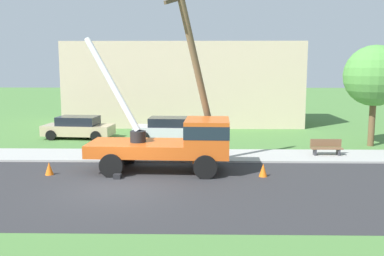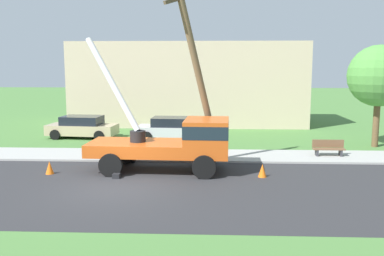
{
  "view_description": "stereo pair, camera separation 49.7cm",
  "coord_description": "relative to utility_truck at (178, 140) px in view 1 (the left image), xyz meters",
  "views": [
    {
      "loc": [
        3.11,
        -15.87,
        4.73
      ],
      "look_at": [
        2.74,
        3.55,
        1.84
      ],
      "focal_mm": 40.11,
      "sensor_mm": 36.0,
      "label": 1
    },
    {
      "loc": [
        3.61,
        -15.86,
        4.73
      ],
      "look_at": [
        2.74,
        3.55,
        1.84
      ],
      "focal_mm": 40.11,
      "sensor_mm": 36.0,
      "label": 2
    }
  ],
  "objects": [
    {
      "name": "park_bench",
      "position": [
        7.5,
        3.14,
        -0.95
      ],
      "size": [
        1.6,
        0.45,
        0.9
      ],
      "color": "brown",
      "rests_on": "ground"
    },
    {
      "name": "traffic_cone_ahead",
      "position": [
        3.66,
        -0.9,
        -1.13
      ],
      "size": [
        0.36,
        0.36,
        0.56
      ],
      "primitive_type": "cone",
      "color": "orange",
      "rests_on": "ground"
    },
    {
      "name": "ground_plane",
      "position": [
        -2.13,
        9.2,
        -1.41
      ],
      "size": [
        120.0,
        120.0,
        0.0
      ],
      "primitive_type": "plane",
      "color": "#477538"
    },
    {
      "name": "leaning_utility_pole",
      "position": [
        0.85,
        1.15,
        3.05
      ],
      "size": [
        2.67,
        2.43,
        8.69
      ],
      "color": "brown",
      "rests_on": "ground"
    },
    {
      "name": "utility_truck",
      "position": [
        0.0,
        0.0,
        0.0
      ],
      "size": [
        6.75,
        3.21,
        5.98
      ],
      "color": "#C65119",
      "rests_on": "ground"
    },
    {
      "name": "roadside_tree_near",
      "position": [
        10.97,
        6.19,
        2.66
      ],
      "size": [
        3.49,
        3.49,
        5.84
      ],
      "color": "brown",
      "rests_on": "ground"
    },
    {
      "name": "traffic_cone_curbside",
      "position": [
        0.78,
        1.47,
        -1.13
      ],
      "size": [
        0.36,
        0.36,
        0.56
      ],
      "primitive_type": "cone",
      "color": "orange",
      "rests_on": "ground"
    },
    {
      "name": "parked_sedan_silver",
      "position": [
        -0.97,
        8.01,
        -0.7
      ],
      "size": [
        4.49,
        2.17,
        1.42
      ],
      "color": "#B7B7BF",
      "rests_on": "ground"
    },
    {
      "name": "road_asphalt",
      "position": [
        -2.13,
        -2.8,
        -1.4
      ],
      "size": [
        80.0,
        8.84,
        0.01
      ],
      "primitive_type": "cube",
      "color": "#2B2B2D",
      "rests_on": "ground"
    },
    {
      "name": "lowrise_building_backdrop",
      "position": [
        -0.3,
        15.67,
        1.79
      ],
      "size": [
        18.0,
        6.0,
        6.4
      ],
      "primitive_type": "cube",
      "color": "#C6B293",
      "rests_on": "ground"
    },
    {
      "name": "parked_sedan_tan",
      "position": [
        -6.85,
        8.45,
        -0.7
      ],
      "size": [
        4.55,
        2.29,
        1.42
      ],
      "color": "tan",
      "rests_on": "ground"
    },
    {
      "name": "sidewalk_strip",
      "position": [
        -2.13,
        3.08,
        -1.36
      ],
      "size": [
        80.0,
        2.91,
        0.1
      ],
      "primitive_type": "cube",
      "color": "#9E9E99",
      "rests_on": "ground"
    },
    {
      "name": "traffic_cone_behind",
      "position": [
        -5.52,
        -0.78,
        -1.13
      ],
      "size": [
        0.36,
        0.36,
        0.56
      ],
      "primitive_type": "cone",
      "color": "orange",
      "rests_on": "ground"
    }
  ]
}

